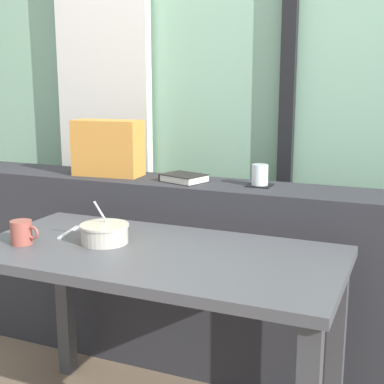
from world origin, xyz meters
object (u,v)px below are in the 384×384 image
(closed_book, at_px, (184,178))
(breakfast_table, at_px, (155,281))
(fork_utensil, at_px, (69,232))
(ceramic_mug, at_px, (22,232))
(coaster_square, at_px, (260,185))
(juice_glass, at_px, (260,176))
(soup_bowl, at_px, (105,234))
(throw_pillow, at_px, (108,148))

(closed_book, bearing_deg, breakfast_table, -76.08)
(fork_utensil, distance_m, ceramic_mug, 0.20)
(breakfast_table, distance_m, fork_utensil, 0.42)
(coaster_square, distance_m, juice_glass, 0.04)
(juice_glass, bearing_deg, soup_bowl, -124.02)
(breakfast_table, distance_m, coaster_square, 0.68)
(juice_glass, distance_m, closed_book, 0.34)
(closed_book, height_order, throw_pillow, throw_pillow)
(coaster_square, xyz_separation_m, juice_glass, (0.00, 0.00, 0.04))
(throw_pillow, distance_m, soup_bowl, 0.70)
(throw_pillow, height_order, fork_utensil, throw_pillow)
(breakfast_table, relative_size, coaster_square, 12.77)
(soup_bowl, height_order, fork_utensil, soup_bowl)
(juice_glass, bearing_deg, coaster_square, 0.00)
(closed_book, bearing_deg, throw_pillow, 178.00)
(breakfast_table, relative_size, soup_bowl, 7.26)
(closed_book, distance_m, fork_utensil, 0.58)
(closed_book, distance_m, soup_bowl, 0.57)
(juice_glass, xyz_separation_m, soup_bowl, (-0.40, -0.59, -0.14))
(juice_glass, distance_m, throw_pillow, 0.74)
(closed_book, relative_size, ceramic_mug, 1.91)
(soup_bowl, distance_m, fork_utensil, 0.20)
(throw_pillow, distance_m, fork_utensil, 0.60)
(juice_glass, bearing_deg, closed_book, -174.02)
(closed_book, relative_size, soup_bowl, 1.23)
(juice_glass, height_order, soup_bowl, juice_glass)
(throw_pillow, relative_size, ceramic_mug, 2.83)
(coaster_square, xyz_separation_m, soup_bowl, (-0.40, -0.59, -0.10))
(breakfast_table, bearing_deg, closed_book, 103.92)
(throw_pillow, bearing_deg, fork_utensil, -75.26)
(juice_glass, xyz_separation_m, closed_book, (-0.34, -0.04, -0.03))
(throw_pillow, distance_m, ceramic_mug, 0.74)
(breakfast_table, xyz_separation_m, closed_book, (-0.14, 0.57, 0.26))
(coaster_square, bearing_deg, soup_bowl, -124.02)
(juice_glass, xyz_separation_m, fork_utensil, (-0.59, -0.54, -0.17))
(juice_glass, height_order, closed_book, juice_glass)
(breakfast_table, height_order, ceramic_mug, ceramic_mug)
(closed_book, relative_size, fork_utensil, 1.27)
(soup_bowl, distance_m, ceramic_mug, 0.29)
(soup_bowl, bearing_deg, breakfast_table, -1.93)
(juice_glass, distance_m, ceramic_mug, 0.99)
(breakfast_table, xyz_separation_m, soup_bowl, (-0.20, 0.01, 0.15))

